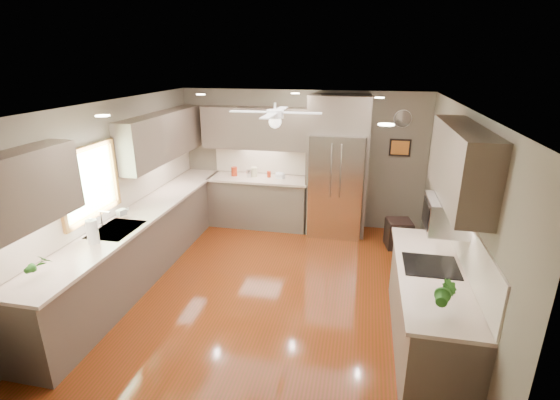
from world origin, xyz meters
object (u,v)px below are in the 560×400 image
(microwave, at_px, (447,215))
(canister_d, at_px, (269,174))
(canister_b, at_px, (249,173))
(stool, at_px, (398,234))
(canister_c, at_px, (254,172))
(potted_plant_left, at_px, (39,264))
(canister_a, at_px, (234,172))
(potted_plant_right, at_px, (446,294))
(refrigerator, at_px, (337,169))
(soap_bottle, at_px, (122,212))
(bowl, at_px, (280,177))
(paper_towel, at_px, (93,232))

(microwave, bearing_deg, canister_d, 132.67)
(canister_b, xyz_separation_m, stool, (2.72, -0.45, -0.77))
(canister_c, xyz_separation_m, potted_plant_left, (-1.13, -3.99, 0.06))
(canister_a, distance_m, canister_b, 0.30)
(potted_plant_right, relative_size, refrigerator, 0.13)
(canister_a, height_order, refrigerator, refrigerator)
(soap_bottle, distance_m, refrigerator, 3.59)
(canister_a, height_order, canister_c, canister_c)
(canister_c, distance_m, canister_d, 0.28)
(canister_a, distance_m, potted_plant_left, 4.04)
(potted_plant_left, distance_m, stool, 5.21)
(microwave, bearing_deg, stool, 95.62)
(canister_b, relative_size, refrigerator, 0.06)
(canister_d, relative_size, stool, 0.23)
(potted_plant_right, distance_m, refrigerator, 3.86)
(potted_plant_right, bearing_deg, bowl, 121.18)
(microwave, bearing_deg, paper_towel, -174.65)
(canister_b, bearing_deg, stool, -9.36)
(potted_plant_left, bearing_deg, paper_towel, 89.23)
(soap_bottle, xyz_separation_m, stool, (3.86, 1.87, -0.79))
(potted_plant_right, bearing_deg, microwave, 83.10)
(stool, bearing_deg, canister_c, 169.25)
(canister_d, distance_m, refrigerator, 1.27)
(bowl, xyz_separation_m, paper_towel, (-1.61, -3.12, 0.12))
(canister_c, xyz_separation_m, bowl, (0.49, -0.04, -0.07))
(canister_b, distance_m, refrigerator, 1.63)
(stool, bearing_deg, microwave, -84.38)
(canister_d, height_order, potted_plant_left, potted_plant_left)
(canister_a, relative_size, microwave, 0.33)
(stool, bearing_deg, paper_towel, -144.60)
(canister_c, bearing_deg, soap_bottle, -117.44)
(potted_plant_right, xyz_separation_m, microwave, (0.12, 0.96, 0.38))
(potted_plant_right, distance_m, microwave, 1.04)
(canister_b, bearing_deg, canister_a, 175.44)
(refrigerator, height_order, paper_towel, refrigerator)
(stool, bearing_deg, canister_b, 170.64)
(canister_d, bearing_deg, refrigerator, -4.08)
(paper_towel, bearing_deg, canister_a, 76.71)
(stool, bearing_deg, potted_plant_right, -88.08)
(canister_a, xyz_separation_m, canister_b, (0.30, -0.02, -0.01))
(bowl, height_order, stool, bowl)
(canister_c, height_order, canister_d, canister_c)
(canister_c, xyz_separation_m, paper_towel, (-1.12, -3.17, 0.05))
(potted_plant_left, height_order, microwave, microwave)
(canister_d, xyz_separation_m, microwave, (2.58, -2.80, 0.48))
(potted_plant_left, relative_size, refrigerator, 0.12)
(canister_c, bearing_deg, stool, -10.75)
(potted_plant_right, distance_m, stool, 3.37)
(canister_b, relative_size, paper_towel, 0.45)
(bowl, bearing_deg, refrigerator, -2.34)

